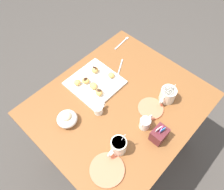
% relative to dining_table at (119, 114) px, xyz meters
% --- Properties ---
extents(ground_plane, '(8.00, 8.00, 0.00)m').
position_rel_dining_table_xyz_m(ground_plane, '(0.00, 0.00, -0.62)').
color(ground_plane, '#423D38').
extents(dining_table, '(1.01, 0.87, 0.75)m').
position_rel_dining_table_xyz_m(dining_table, '(0.00, 0.00, 0.00)').
color(dining_table, brown).
rests_on(dining_table, ground_plane).
extents(pastry_plate_square, '(0.30, 0.30, 0.02)m').
position_rel_dining_table_xyz_m(pastry_plate_square, '(-0.00, -0.21, 0.14)').
color(pastry_plate_square, white).
rests_on(pastry_plate_square, dining_table).
extents(coffee_mug_cream_left, '(0.13, 0.09, 0.14)m').
position_rel_dining_table_xyz_m(coffee_mug_cream_left, '(-0.22, 0.19, 0.18)').
color(coffee_mug_cream_left, silver).
rests_on(coffee_mug_cream_left, dining_table).
extents(coffee_mug_cream_right, '(0.12, 0.08, 0.15)m').
position_rel_dining_table_xyz_m(coffee_mug_cream_right, '(0.22, 0.19, 0.19)').
color(coffee_mug_cream_right, silver).
rests_on(coffee_mug_cream_right, dining_table).
extents(cream_pitcher_white, '(0.10, 0.06, 0.07)m').
position_rel_dining_table_xyz_m(cream_pitcher_white, '(0.02, 0.21, 0.17)').
color(cream_pitcher_white, white).
rests_on(cream_pitcher_white, dining_table).
extents(sugar_caddy, '(0.09, 0.07, 0.11)m').
position_rel_dining_table_xyz_m(sugar_caddy, '(0.02, 0.30, 0.18)').
color(sugar_caddy, '#561E23').
rests_on(sugar_caddy, dining_table).
extents(ice_cream_bowl, '(0.12, 0.12, 0.09)m').
position_rel_dining_table_xyz_m(ice_cream_bowl, '(0.30, -0.13, 0.17)').
color(ice_cream_bowl, white).
rests_on(ice_cream_bowl, dining_table).
extents(chocolate_sauce_pitcher, '(0.09, 0.05, 0.06)m').
position_rel_dining_table_xyz_m(chocolate_sauce_pitcher, '(0.13, -0.05, 0.17)').
color(chocolate_sauce_pitcher, white).
rests_on(chocolate_sauce_pitcher, dining_table).
extents(saucer_coral_left, '(0.18, 0.18, 0.01)m').
position_rel_dining_table_xyz_m(saucer_coral_left, '(0.34, 0.22, 0.14)').
color(saucer_coral_left, '#E5704C').
rests_on(saucer_coral_left, dining_table).
extents(saucer_coral_right, '(0.15, 0.15, 0.01)m').
position_rel_dining_table_xyz_m(saucer_coral_right, '(-0.10, 0.16, 0.14)').
color(saucer_coral_right, '#E5704C').
rests_on(saucer_coral_right, dining_table).
extents(loose_spoon_near_saucer, '(0.16, 0.03, 0.01)m').
position_rel_dining_table_xyz_m(loose_spoon_near_saucer, '(-0.42, -0.34, 0.14)').
color(loose_spoon_near_saucer, silver).
rests_on(loose_spoon_near_saucer, dining_table).
extents(loose_spoon_by_plate, '(0.15, 0.09, 0.01)m').
position_rel_dining_table_xyz_m(loose_spoon_by_plate, '(-0.19, -0.17, 0.14)').
color(loose_spoon_by_plate, silver).
rests_on(loose_spoon_by_plate, dining_table).
extents(beignet_0, '(0.06, 0.07, 0.03)m').
position_rel_dining_table_xyz_m(beignet_0, '(0.03, -0.19, 0.17)').
color(beignet_0, '#DBA351').
rests_on(beignet_0, pastry_plate_square).
extents(beignet_1, '(0.06, 0.06, 0.03)m').
position_rel_dining_table_xyz_m(beignet_1, '(0.04, -0.26, 0.17)').
color(beignet_1, '#DBA351').
rests_on(beignet_1, pastry_plate_square).
extents(chocolate_drizzle_1, '(0.03, 0.02, 0.00)m').
position_rel_dining_table_xyz_m(chocolate_drizzle_1, '(0.04, -0.26, 0.18)').
color(chocolate_drizzle_1, black).
rests_on(chocolate_drizzle_1, beignet_1).
extents(beignet_2, '(0.06, 0.06, 0.03)m').
position_rel_dining_table_xyz_m(beignet_2, '(0.09, -0.28, 0.17)').
color(beignet_2, '#DBA351').
rests_on(beignet_2, pastry_plate_square).
extents(beignet_3, '(0.05, 0.05, 0.03)m').
position_rel_dining_table_xyz_m(beignet_3, '(-0.11, -0.17, 0.17)').
color(beignet_3, '#DBA351').
rests_on(beignet_3, pastry_plate_square).
extents(beignet_4, '(0.05, 0.05, 0.04)m').
position_rel_dining_table_xyz_m(beignet_4, '(-0.06, -0.27, 0.17)').
color(beignet_4, '#DBA351').
rests_on(beignet_4, pastry_plate_square).
extents(chocolate_drizzle_4, '(0.02, 0.03, 0.00)m').
position_rel_dining_table_xyz_m(chocolate_drizzle_4, '(-0.06, -0.27, 0.19)').
color(chocolate_drizzle_4, black).
rests_on(chocolate_drizzle_4, beignet_4).
extents(beignet_5, '(0.06, 0.07, 0.04)m').
position_rel_dining_table_xyz_m(beignet_5, '(0.05, -0.13, 0.17)').
color(beignet_5, '#DBA351').
rests_on(beignet_5, pastry_plate_square).
extents(chocolate_drizzle_5, '(0.03, 0.03, 0.00)m').
position_rel_dining_table_xyz_m(chocolate_drizzle_5, '(0.05, -0.13, 0.19)').
color(chocolate_drizzle_5, black).
rests_on(chocolate_drizzle_5, beignet_5).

